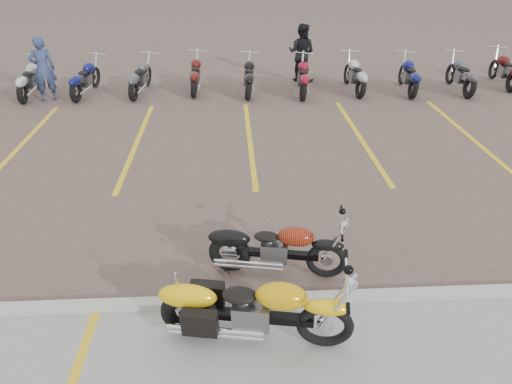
% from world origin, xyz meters
% --- Properties ---
extents(ground, '(100.00, 100.00, 0.00)m').
position_xyz_m(ground, '(0.00, 0.00, 0.00)').
color(ground, brown).
rests_on(ground, ground).
extents(curb, '(60.00, 0.18, 0.12)m').
position_xyz_m(curb, '(0.00, -2.00, 0.06)').
color(curb, '#ADAAA3').
rests_on(curb, ground).
extents(parking_stripes, '(38.00, 5.50, 0.01)m').
position_xyz_m(parking_stripes, '(0.00, 4.00, 0.00)').
color(parking_stripes, gold).
rests_on(parking_stripes, ground).
extents(yellow_cruiser, '(2.32, 0.57, 0.96)m').
position_xyz_m(yellow_cruiser, '(-0.27, -2.65, 0.48)').
color(yellow_cruiser, black).
rests_on(yellow_cruiser, ground).
extents(flame_cruiser, '(2.00, 0.50, 0.83)m').
position_xyz_m(flame_cruiser, '(0.12, -1.33, 0.41)').
color(flame_cruiser, black).
rests_on(flame_cruiser, ground).
extents(person_a, '(0.79, 0.64, 1.86)m').
position_xyz_m(person_a, '(-5.84, 7.50, 0.93)').
color(person_a, navy).
rests_on(person_a, ground).
extents(person_b, '(1.12, 1.03, 1.86)m').
position_xyz_m(person_b, '(1.94, 9.25, 0.93)').
color(person_b, black).
rests_on(person_b, ground).
extents(bg_bike_row, '(22.20, 2.03, 1.10)m').
position_xyz_m(bg_bike_row, '(0.93, 8.00, 0.55)').
color(bg_bike_row, black).
rests_on(bg_bike_row, ground).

